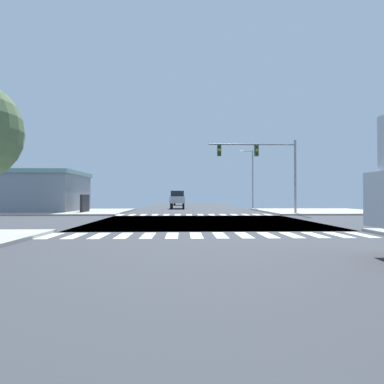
% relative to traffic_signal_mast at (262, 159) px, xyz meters
% --- Properties ---
extents(ground, '(90.00, 90.00, 0.05)m').
position_rel_traffic_signal_mast_xyz_m(ground, '(-5.72, -7.33, -4.99)').
color(ground, '#36383E').
extents(sidewalk_corner_ne, '(12.00, 12.00, 0.14)m').
position_rel_traffic_signal_mast_xyz_m(sidewalk_corner_ne, '(7.28, 4.67, -4.90)').
color(sidewalk_corner_ne, '#A09B91').
rests_on(sidewalk_corner_ne, ground).
extents(sidewalk_corner_nw, '(12.00, 12.00, 0.14)m').
position_rel_traffic_signal_mast_xyz_m(sidewalk_corner_nw, '(-18.72, 4.67, -4.90)').
color(sidewalk_corner_nw, '#9B968A').
rests_on(sidewalk_corner_nw, ground).
extents(crosswalk_near, '(13.50, 2.00, 0.01)m').
position_rel_traffic_signal_mast_xyz_m(crosswalk_near, '(-5.97, -14.63, -4.96)').
color(crosswalk_near, white).
rests_on(crosswalk_near, ground).
extents(crosswalk_far, '(13.50, 2.00, 0.01)m').
position_rel_traffic_signal_mast_xyz_m(crosswalk_far, '(-5.97, -0.03, -4.96)').
color(crosswalk_far, white).
rests_on(crosswalk_far, ground).
extents(traffic_signal_mast, '(7.85, 0.55, 6.66)m').
position_rel_traffic_signal_mast_xyz_m(traffic_signal_mast, '(0.00, 0.00, 0.00)').
color(traffic_signal_mast, gray).
rests_on(traffic_signal_mast, ground).
extents(street_lamp, '(1.78, 0.32, 7.56)m').
position_rel_traffic_signal_mast_xyz_m(street_lamp, '(1.73, 12.41, -0.41)').
color(street_lamp, gray).
rests_on(street_lamp, ground).
extents(bank_building, '(12.91, 8.32, 4.23)m').
position_rel_traffic_signal_mast_xyz_m(bank_building, '(-23.50, 5.79, -2.84)').
color(bank_building, gray).
rests_on(bank_building, ground).
extents(suv_nearside_1, '(1.96, 4.60, 2.34)m').
position_rel_traffic_signal_mast_xyz_m(suv_nearside_1, '(-7.72, 14.02, -3.57)').
color(suv_nearside_1, black).
rests_on(suv_nearside_1, ground).
extents(suv_crossing_2, '(1.96, 4.60, 2.34)m').
position_rel_traffic_signal_mast_xyz_m(suv_crossing_2, '(-7.72, 30.02, -3.57)').
color(suv_crossing_2, black).
rests_on(suv_crossing_2, ground).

